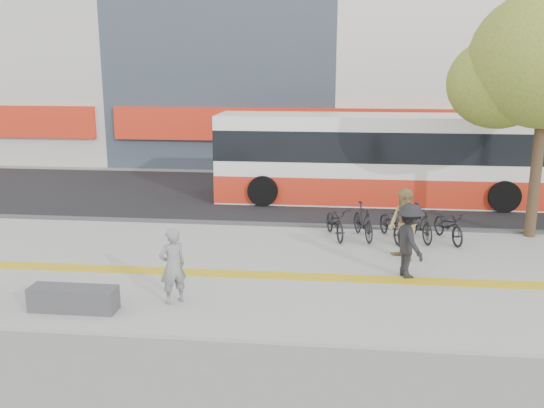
# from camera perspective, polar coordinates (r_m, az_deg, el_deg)

# --- Properties ---
(ground) EXTENTS (120.00, 120.00, 0.00)m
(ground) POSITION_cam_1_polar(r_m,az_deg,el_deg) (11.84, -4.47, -8.83)
(ground) COLOR gray
(ground) RESTS_ON ground
(sidewalk) EXTENTS (40.00, 7.00, 0.08)m
(sidewalk) POSITION_cam_1_polar(r_m,az_deg,el_deg) (13.20, -3.26, -6.23)
(sidewalk) COLOR gray
(sidewalk) RESTS_ON ground
(tactile_strip) EXTENTS (40.00, 0.45, 0.01)m
(tactile_strip) POSITION_cam_1_polar(r_m,az_deg,el_deg) (12.73, -3.64, -6.79)
(tactile_strip) COLOR gold
(tactile_strip) RESTS_ON sidewalk
(street) EXTENTS (40.00, 8.00, 0.06)m
(street) POSITION_cam_1_polar(r_m,az_deg,el_deg) (20.36, 0.24, 0.82)
(street) COLOR black
(street) RESTS_ON ground
(curb) EXTENTS (40.00, 0.25, 0.14)m
(curb) POSITION_cam_1_polar(r_m,az_deg,el_deg) (16.50, -1.25, -2.07)
(curb) COLOR #39393B
(curb) RESTS_ON ground
(bench) EXTENTS (1.60, 0.45, 0.45)m
(bench) POSITION_cam_1_polar(r_m,az_deg,el_deg) (11.44, -18.71, -8.70)
(bench) COLOR #39393B
(bench) RESTS_ON sidewalk
(bus) EXTENTS (10.62, 2.52, 2.83)m
(bus) POSITION_cam_1_polar(r_m,az_deg,el_deg) (19.55, 10.41, 4.13)
(bus) COLOR white
(bus) RESTS_ON street
(bicycle_row) EXTENTS (3.82, 1.68, 0.93)m
(bicycle_row) POSITION_cam_1_polar(r_m,az_deg,el_deg) (15.35, 11.53, -1.82)
(bicycle_row) COLOR black
(bicycle_row) RESTS_ON sidewalk
(seated_woman) EXTENTS (0.63, 0.61, 1.46)m
(seated_woman) POSITION_cam_1_polar(r_m,az_deg,el_deg) (11.17, -9.63, -5.95)
(seated_woman) COLOR black
(seated_woman) RESTS_ON sidewalk
(pedestrian_tan) EXTENTS (0.93, 1.01, 1.67)m
(pedestrian_tan) POSITION_cam_1_polar(r_m,az_deg,el_deg) (13.68, 12.68, -2.00)
(pedestrian_tan) COLOR olive
(pedestrian_tan) RESTS_ON sidewalk
(pedestrian_dark) EXTENTS (0.90, 1.17, 1.59)m
(pedestrian_dark) POSITION_cam_1_polar(r_m,az_deg,el_deg) (12.63, 13.19, -3.49)
(pedestrian_dark) COLOR black
(pedestrian_dark) RESTS_ON sidewalk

